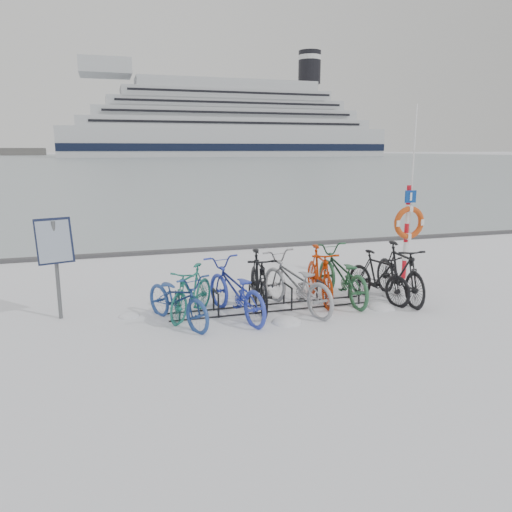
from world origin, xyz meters
TOP-DOWN VIEW (x-y plane):
  - ground at (0.00, 0.00)m, footprint 900.00×900.00m
  - ice_sheet at (0.00, 155.00)m, footprint 400.00×298.00m
  - quay_edge at (0.00, 5.90)m, footprint 400.00×0.25m
  - bike_rack at (0.00, 0.00)m, footprint 4.00×0.48m
  - info_board at (-3.87, 0.56)m, footprint 0.66×0.40m
  - lifebuoy_station at (3.81, 1.23)m, footprint 0.78×0.22m
  - cruise_ferry at (44.25, 189.32)m, footprint 126.93×23.96m
  - bike_0 at (-1.83, -0.29)m, footprint 1.38×1.97m
  - bike_1 at (-1.53, 0.05)m, footprint 1.34×1.58m
  - bike_2 at (-0.77, -0.23)m, footprint 1.22×2.19m
  - bike_3 at (-0.20, 0.11)m, footprint 0.80×1.97m
  - bike_4 at (0.46, -0.15)m, footprint 1.34×2.26m
  - bike_5 at (1.14, 0.26)m, footprint 0.81×1.96m
  - bike_6 at (1.60, 0.18)m, footprint 0.77×2.15m
  - bike_7 at (2.31, -0.06)m, footprint 0.91×1.80m
  - bike_8 at (2.75, -0.16)m, footprint 0.70×2.04m
  - snow_drifts at (0.82, -0.04)m, footprint 5.87×2.15m

SIDE VIEW (x-z plane):
  - ground at x=0.00m, z-range 0.00..0.00m
  - snow_drifts at x=0.82m, z-range -0.09..0.09m
  - ice_sheet at x=0.00m, z-range 0.00..0.02m
  - quay_edge at x=0.00m, z-range 0.00..0.10m
  - bike_rack at x=0.00m, z-range -0.05..0.41m
  - bike_1 at x=-1.53m, z-range 0.00..0.98m
  - bike_0 at x=-1.83m, z-range 0.00..0.98m
  - bike_7 at x=2.31m, z-range 0.00..1.04m
  - bike_2 at x=-0.77m, z-range 0.00..1.09m
  - bike_4 at x=0.46m, z-range 0.00..1.12m
  - bike_6 at x=1.60m, z-range 0.00..1.12m
  - bike_5 at x=1.14m, z-range 0.00..1.14m
  - bike_3 at x=-0.20m, z-range 0.00..1.15m
  - bike_8 at x=2.75m, z-range 0.00..1.20m
  - info_board at x=-3.87m, z-range 0.41..2.27m
  - lifebuoy_station at x=3.81m, z-range -0.66..3.38m
  - cruise_ferry at x=44.25m, z-range -9.49..32.21m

